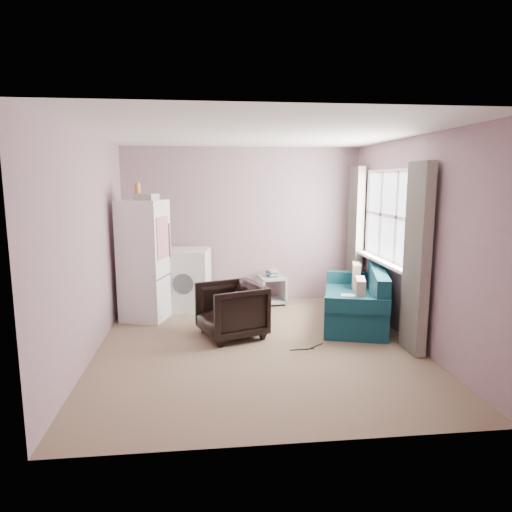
{
  "coord_description": "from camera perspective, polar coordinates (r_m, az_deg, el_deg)",
  "views": [
    {
      "loc": [
        -0.61,
        -5.24,
        1.99
      ],
      "look_at": [
        0.05,
        0.6,
        1.0
      ],
      "focal_mm": 32.0,
      "sensor_mm": 36.0,
      "label": 1
    }
  ],
  "objects": [
    {
      "name": "room",
      "position": [
        5.34,
        0.39,
        1.62
      ],
      "size": [
        3.84,
        4.24,
        2.54
      ],
      "color": "#806A54",
      "rests_on": "ground"
    },
    {
      "name": "washing_machine",
      "position": [
        7.11,
        -8.6,
        -2.74
      ],
      "size": [
        0.75,
        0.75,
        0.94
      ],
      "rotation": [
        0.0,
        0.0,
        -0.15
      ],
      "color": "white",
      "rests_on": "ground"
    },
    {
      "name": "sofa",
      "position": [
        6.58,
        12.62,
        -5.68
      ],
      "size": [
        1.25,
        1.9,
        0.78
      ],
      "rotation": [
        0.0,
        0.0,
        -0.28
      ],
      "color": "#114351",
      "rests_on": "ground"
    },
    {
      "name": "window_dressing",
      "position": [
        6.47,
        15.37,
        1.36
      ],
      "size": [
        0.17,
        2.62,
        2.18
      ],
      "color": "white",
      "rests_on": "ground"
    },
    {
      "name": "side_table",
      "position": [
        7.37,
        1.97,
        -4.0
      ],
      "size": [
        0.47,
        0.47,
        0.56
      ],
      "rotation": [
        0.0,
        0.0,
        0.16
      ],
      "color": "#989694",
      "rests_on": "ground"
    },
    {
      "name": "armchair",
      "position": [
        5.84,
        -3.12,
        -6.44
      ],
      "size": [
        0.9,
        0.93,
        0.76
      ],
      "primitive_type": "imported",
      "rotation": [
        0.0,
        0.0,
        -1.22
      ],
      "color": "black",
      "rests_on": "ground"
    },
    {
      "name": "fridge",
      "position": [
        6.65,
        -13.78,
        -0.43
      ],
      "size": [
        0.73,
        0.73,
        1.94
      ],
      "rotation": [
        0.0,
        0.0,
        -0.29
      ],
      "color": "white",
      "rests_on": "ground"
    },
    {
      "name": "floor_cables",
      "position": [
        5.58,
        6.57,
        -11.35
      ],
      "size": [
        0.44,
        0.2,
        0.01
      ],
      "rotation": [
        0.0,
        0.0,
        0.4
      ],
      "color": "black",
      "rests_on": "ground"
    }
  ]
}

